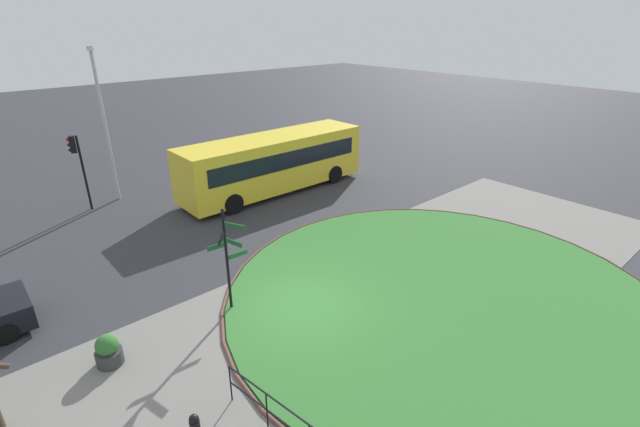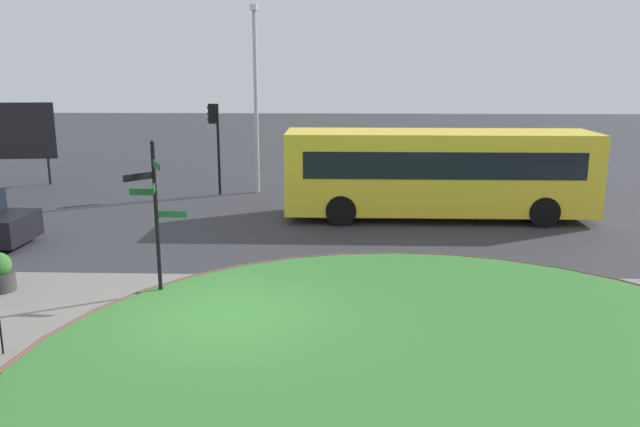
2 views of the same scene
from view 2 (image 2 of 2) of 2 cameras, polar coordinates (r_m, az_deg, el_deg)
The scene contains 9 objects.
ground at distance 13.53m, azimuth -8.28°, elevation -9.28°, with size 120.00×120.00×0.00m, color #333338.
sidewalk_paving at distance 12.09m, azimuth -9.62°, elevation -12.06°, with size 32.00×8.82×0.02m, color gray.
grass_island at distance 11.00m, azimuth 10.16°, elevation -14.51°, with size 14.42×14.42×0.10m, color #387A33.
grass_kerb_ring at distance 11.00m, azimuth 10.17°, elevation -14.48°, with size 14.73×14.73×0.11m, color brown.
signpost_directional at distance 14.62m, azimuth -14.51°, elevation 0.59°, with size 1.30×0.74×3.53m.
bus_yellow at distance 22.11m, azimuth 10.50°, elevation 3.69°, with size 10.31×2.69×2.98m.
traffic_light_near at distance 26.12m, azimuth -9.39°, elevation 7.51°, with size 0.49×0.31×3.66m.
lamppost_tall at distance 26.23m, azimuth -5.75°, elevation 10.56°, with size 0.32×0.32×7.46m.
billboard_left at distance 30.91m, azimuth -25.39°, elevation 6.56°, with size 3.22×0.53×3.60m.
Camera 2 is at (2.35, -12.31, 5.09)m, focal length 35.84 mm.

